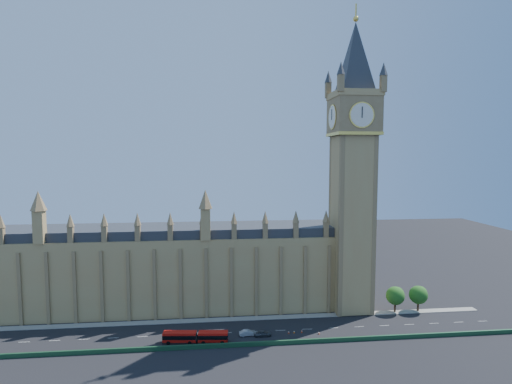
{
  "coord_description": "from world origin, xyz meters",
  "views": [
    {
      "loc": [
        -7.15,
        -112.63,
        51.01
      ],
      "look_at": [
        5.72,
        10.0,
        40.32
      ],
      "focal_mm": 28.0,
      "sensor_mm": 36.0,
      "label": 1
    }
  ],
  "objects": [
    {
      "name": "car_silver",
      "position": [
        2.06,
        -2.43,
        0.82
      ],
      "size": [
        5.14,
        2.38,
        1.63
      ],
      "primitive_type": "imported",
      "rotation": [
        0.0,
        0.0,
        1.71
      ],
      "color": "#9DA1A5",
      "rests_on": "ground"
    },
    {
      "name": "cone_b",
      "position": [
        14.0,
        -2.3,
        0.32
      ],
      "size": [
        0.43,
        0.43,
        0.66
      ],
      "rotation": [
        0.0,
        0.0,
        -0.04
      ],
      "color": "black",
      "rests_on": "ground"
    },
    {
      "name": "car_white",
      "position": [
        6.0,
        -3.08,
        0.61
      ],
      "size": [
        4.23,
        1.76,
        1.22
      ],
      "primitive_type": "imported",
      "rotation": [
        0.0,
        0.0,
        1.56
      ],
      "color": "silver",
      "rests_on": "ground"
    },
    {
      "name": "ground",
      "position": [
        0.0,
        0.0,
        0.0
      ],
      "size": [
        400.0,
        400.0,
        0.0
      ],
      "primitive_type": "plane",
      "color": "black",
      "rests_on": "ground"
    },
    {
      "name": "cone_a",
      "position": [
        17.89,
        -2.17,
        0.35
      ],
      "size": [
        0.5,
        0.5,
        0.7
      ],
      "rotation": [
        0.0,
        0.0,
        0.16
      ],
      "color": "black",
      "rests_on": "ground"
    },
    {
      "name": "palace_westminster",
      "position": [
        -25.0,
        22.0,
        13.86
      ],
      "size": [
        120.0,
        20.0,
        28.0
      ],
      "color": "#A68450",
      "rests_on": "ground"
    },
    {
      "name": "cone_c",
      "position": [
        15.65,
        -2.26,
        0.36
      ],
      "size": [
        0.55,
        0.55,
        0.73
      ],
      "rotation": [
        0.0,
        0.0,
        0.24
      ],
      "color": "black",
      "rests_on": "ground"
    },
    {
      "name": "car_grey",
      "position": [
        6.24,
        -3.33,
        0.82
      ],
      "size": [
        4.91,
        2.16,
        1.65
      ],
      "primitive_type": "imported",
      "rotation": [
        0.0,
        0.0,
        1.62
      ],
      "color": "#3E4145",
      "rests_on": "ground"
    },
    {
      "name": "tree_east_near",
      "position": [
        52.22,
        10.08,
        5.64
      ],
      "size": [
        6.0,
        6.0,
        8.5
      ],
      "color": "#382619",
      "rests_on": "ground"
    },
    {
      "name": "kerb_north",
      "position": [
        0.0,
        9.5,
        0.08
      ],
      "size": [
        160.0,
        3.0,
        0.16
      ],
      "primitive_type": "cube",
      "color": "gray",
      "rests_on": "ground"
    },
    {
      "name": "red_bus",
      "position": [
        -12.68,
        -5.27,
        1.6
      ],
      "size": [
        18.06,
        4.35,
        3.04
      ],
      "rotation": [
        0.0,
        0.0,
        -0.1
      ],
      "color": "red",
      "rests_on": "ground"
    },
    {
      "name": "tree_east_far",
      "position": [
        60.22,
        10.08,
        5.64
      ],
      "size": [
        6.0,
        6.0,
        8.5
      ],
      "color": "#382619",
      "rests_on": "ground"
    },
    {
      "name": "elizabeth_tower",
      "position": [
        38.0,
        13.99,
        54.56
      ],
      "size": [
        20.59,
        20.59,
        105.0
      ],
      "color": "#A68450",
      "rests_on": "ground"
    },
    {
      "name": "bridge_parapet",
      "position": [
        0.0,
        -9.0,
        0.6
      ],
      "size": [
        160.0,
        0.6,
        1.2
      ],
      "primitive_type": "cube",
      "color": "#1E4C2D",
      "rests_on": "ground"
    },
    {
      "name": "cone_d",
      "position": [
        22.63,
        -3.76,
        0.32
      ],
      "size": [
        0.49,
        0.49,
        0.65
      ],
      "rotation": [
        0.0,
        0.0,
        -0.22
      ],
      "color": "black",
      "rests_on": "ground"
    }
  ]
}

